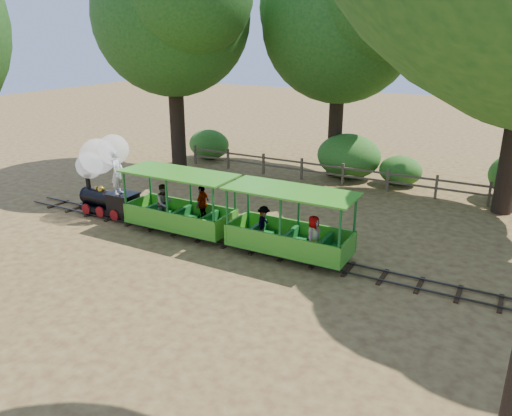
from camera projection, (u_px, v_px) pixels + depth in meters
The scene contains 11 objects.
ground at pixel (285, 256), 15.28m from camera, with size 90.00×90.00×0.00m, color #A48746.
track at pixel (286, 254), 15.25m from camera, with size 22.00×1.00×0.10m.
locomotive at pixel (103, 170), 18.09m from camera, with size 2.75×1.29×3.16m.
carriage_front at pixel (180, 209), 16.79m from camera, with size 3.91×1.60×2.03m.
carriage_rear at pixel (289, 232), 14.93m from camera, with size 3.91×1.60×2.03m.
oak_nw at pixel (172, 8), 21.69m from camera, with size 8.60×7.56×10.57m.
oak_nc at pixel (341, 14), 21.73m from camera, with size 8.65×7.61×10.31m.
fence at pixel (365, 176), 21.70m from camera, with size 18.10×0.10×1.00m.
shrub_west at pixel (209, 144), 26.78m from camera, with size 2.28×1.76×1.58m, color #2D6B1E.
shrub_mid_w at pixel (349, 156), 23.17m from camera, with size 3.00×2.30×2.07m, color #2D6B1E.
shrub_mid_e at pixel (400, 171), 22.20m from camera, with size 1.90×1.46×1.32m, color #2D6B1E.
Camera 1 is at (5.88, -12.64, 6.47)m, focal length 35.00 mm.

